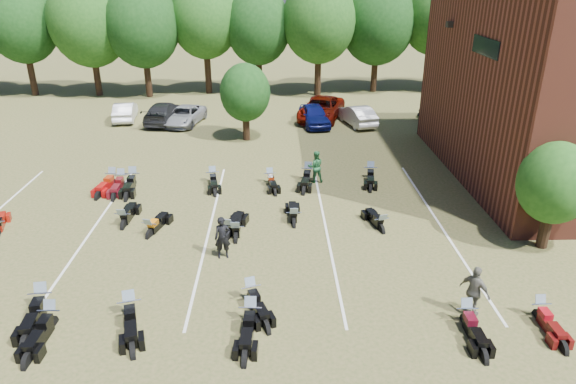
{
  "coord_description": "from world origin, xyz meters",
  "views": [
    {
      "loc": [
        -0.16,
        -16.75,
        10.2
      ],
      "look_at": [
        0.4,
        4.0,
        1.2
      ],
      "focal_mm": 32.0,
      "sensor_mm": 36.0,
      "label": 1
    }
  ],
  "objects_px": {
    "person_green": "(315,167)",
    "motorcycle_0": "(44,310)",
    "person_grey": "(475,292)",
    "motorcycle_3": "(251,302)",
    "motorcycle_14": "(122,186)",
    "person_black": "(223,238)",
    "car_4": "(314,115)"
  },
  "relations": [
    {
      "from": "car_4",
      "to": "motorcycle_0",
      "type": "xyz_separation_m",
      "value": [
        -10.42,
        -21.46,
        -0.74
      ]
    },
    {
      "from": "car_4",
      "to": "motorcycle_0",
      "type": "distance_m",
      "value": 23.87
    },
    {
      "from": "person_green",
      "to": "motorcycle_0",
      "type": "distance_m",
      "value": 14.55
    },
    {
      "from": "person_black",
      "to": "person_green",
      "type": "distance_m",
      "value": 8.62
    },
    {
      "from": "person_grey",
      "to": "motorcycle_14",
      "type": "height_order",
      "value": "person_grey"
    },
    {
      "from": "person_grey",
      "to": "person_black",
      "type": "bearing_deg",
      "value": 26.2
    },
    {
      "from": "person_grey",
      "to": "motorcycle_14",
      "type": "relative_size",
      "value": 0.77
    },
    {
      "from": "person_green",
      "to": "motorcycle_14",
      "type": "distance_m",
      "value": 10.0
    },
    {
      "from": "car_4",
      "to": "motorcycle_3",
      "type": "relative_size",
      "value": 1.97
    },
    {
      "from": "person_grey",
      "to": "motorcycle_3",
      "type": "distance_m",
      "value": 7.21
    },
    {
      "from": "motorcycle_0",
      "to": "motorcycle_14",
      "type": "xyz_separation_m",
      "value": [
        -0.26,
        10.46,
        0.0
      ]
    },
    {
      "from": "car_4",
      "to": "motorcycle_14",
      "type": "distance_m",
      "value": 15.35
    },
    {
      "from": "person_green",
      "to": "car_4",
      "type": "bearing_deg",
      "value": -99.89
    },
    {
      "from": "motorcycle_14",
      "to": "person_black",
      "type": "bearing_deg",
      "value": -52.93
    },
    {
      "from": "motorcycle_0",
      "to": "motorcycle_3",
      "type": "distance_m",
      "value": 6.76
    },
    {
      "from": "person_green",
      "to": "person_grey",
      "type": "relative_size",
      "value": 0.96
    },
    {
      "from": "motorcycle_3",
      "to": "person_grey",
      "type": "bearing_deg",
      "value": -26.51
    },
    {
      "from": "motorcycle_14",
      "to": "motorcycle_3",
      "type": "bearing_deg",
      "value": -57.22
    },
    {
      "from": "motorcycle_0",
      "to": "motorcycle_3",
      "type": "xyz_separation_m",
      "value": [
        6.76,
        0.3,
        0.0
      ]
    },
    {
      "from": "motorcycle_3",
      "to": "motorcycle_14",
      "type": "relative_size",
      "value": 0.95
    },
    {
      "from": "person_grey",
      "to": "motorcycle_3",
      "type": "bearing_deg",
      "value": 43.84
    },
    {
      "from": "motorcycle_0",
      "to": "person_green",
      "type": "bearing_deg",
      "value": 41.88
    },
    {
      "from": "person_green",
      "to": "motorcycle_14",
      "type": "bearing_deg",
      "value": -3.98
    },
    {
      "from": "person_grey",
      "to": "motorcycle_3",
      "type": "relative_size",
      "value": 0.81
    },
    {
      "from": "person_grey",
      "to": "motorcycle_0",
      "type": "distance_m",
      "value": 13.89
    },
    {
      "from": "person_green",
      "to": "motorcycle_0",
      "type": "bearing_deg",
      "value": 42.13
    },
    {
      "from": "motorcycle_14",
      "to": "person_green",
      "type": "bearing_deg",
      "value": 0.14
    },
    {
      "from": "person_green",
      "to": "motorcycle_0",
      "type": "relative_size",
      "value": 0.69
    },
    {
      "from": "person_grey",
      "to": "motorcycle_0",
      "type": "height_order",
      "value": "person_grey"
    },
    {
      "from": "motorcycle_3",
      "to": "motorcycle_0",
      "type": "bearing_deg",
      "value": 163.28
    },
    {
      "from": "person_grey",
      "to": "motorcycle_14",
      "type": "distance_m",
      "value": 17.96
    },
    {
      "from": "car_4",
      "to": "person_grey",
      "type": "xyz_separation_m",
      "value": [
        3.43,
        -22.06,
        0.15
      ]
    }
  ]
}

